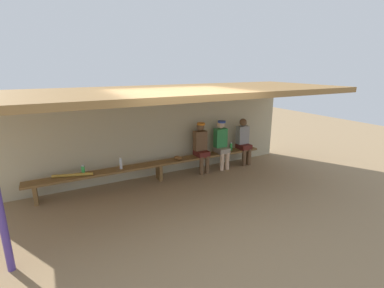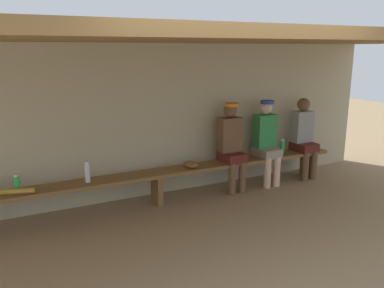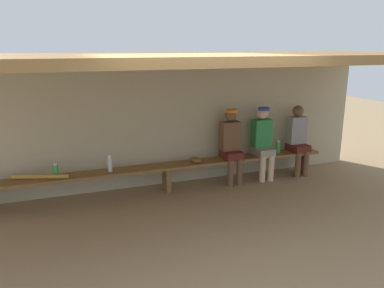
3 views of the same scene
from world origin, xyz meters
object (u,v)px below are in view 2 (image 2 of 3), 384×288
(player_in_white, at_px, (232,143))
(water_bottle_blue, at_px, (87,172))
(baseball_glove_tan, at_px, (191,164))
(water_bottle_green, at_px, (17,184))
(water_bottle_orange, at_px, (282,146))
(bench, at_px, (157,177))
(player_rightmost, at_px, (266,138))
(player_near_post, at_px, (304,135))

(player_in_white, height_order, water_bottle_blue, player_in_white)
(player_in_white, relative_size, baseball_glove_tan, 5.60)
(water_bottle_green, relative_size, water_bottle_orange, 0.93)
(bench, xyz_separation_m, player_rightmost, (1.86, 0.00, 0.36))
(player_in_white, height_order, player_near_post, player_in_white)
(bench, bearing_deg, water_bottle_green, 178.97)
(player_in_white, distance_m, player_rightmost, 0.65)
(bench, bearing_deg, player_near_post, 0.07)
(bench, height_order, water_bottle_orange, water_bottle_orange)
(water_bottle_orange, bearing_deg, water_bottle_blue, -179.20)
(bench, height_order, player_rightmost, player_rightmost)
(water_bottle_green, bearing_deg, player_rightmost, -0.44)
(water_bottle_blue, xyz_separation_m, water_bottle_green, (-0.83, 0.03, -0.03))
(water_bottle_blue, relative_size, water_bottle_green, 1.30)
(player_rightmost, distance_m, baseball_glove_tan, 1.37)
(water_bottle_blue, relative_size, water_bottle_orange, 1.21)
(baseball_glove_tan, bearing_deg, player_in_white, -104.87)
(water_bottle_orange, bearing_deg, player_in_white, -177.85)
(water_bottle_green, xyz_separation_m, water_bottle_orange, (3.99, 0.01, 0.01))
(bench, relative_size, player_near_post, 4.49)
(water_bottle_orange, bearing_deg, player_rightmost, -173.97)
(player_near_post, relative_size, baseball_glove_tan, 5.56)
(player_in_white, distance_m, baseball_glove_tan, 0.74)
(bench, bearing_deg, baseball_glove_tan, -2.50)
(player_in_white, xyz_separation_m, player_rightmost, (0.65, 0.00, 0.00))
(player_near_post, distance_m, water_bottle_orange, 0.44)
(player_in_white, relative_size, water_bottle_orange, 5.98)
(player_in_white, height_order, water_bottle_orange, player_in_white)
(water_bottle_green, bearing_deg, water_bottle_orange, 0.14)
(water_bottle_green, distance_m, water_bottle_orange, 3.99)
(player_in_white, distance_m, water_bottle_green, 2.99)
(water_bottle_green, bearing_deg, player_near_post, -0.37)
(baseball_glove_tan, bearing_deg, water_bottle_blue, 72.20)
(water_bottle_orange, bearing_deg, player_near_post, -5.38)
(player_in_white, relative_size, player_near_post, 1.01)
(bench, bearing_deg, player_in_white, 0.17)
(bench, distance_m, water_bottle_orange, 2.23)
(player_near_post, height_order, baseball_glove_tan, player_near_post)
(player_near_post, bearing_deg, bench, -179.93)
(baseball_glove_tan, bearing_deg, player_rightmost, -105.90)
(player_rightmost, xyz_separation_m, water_bottle_green, (-3.63, 0.03, -0.19))
(player_near_post, height_order, water_bottle_green, player_near_post)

